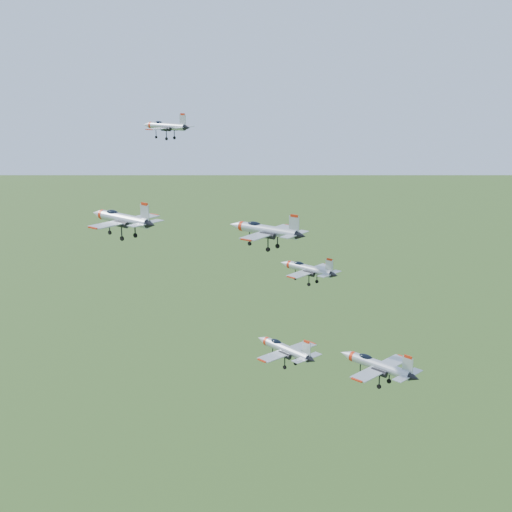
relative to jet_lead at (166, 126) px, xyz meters
The scene contains 6 objects.
jet_lead is the anchor object (origin of this frame).
jet_left_high 27.54m from the jet_lead, 14.39° to the right, with size 13.76×11.38×3.68m.
jet_right_high 34.01m from the jet_lead, 61.00° to the right, with size 11.95×9.97×3.20m.
jet_left_low 33.94m from the jet_lead, ahead, with size 11.32×9.50×3.03m.
jet_right_low 44.45m from the jet_lead, 24.88° to the right, with size 11.18×9.52×3.04m.
jet_trail 52.49m from the jet_lead, 10.01° to the right, with size 13.16×11.10×3.54m.
Camera 1 is at (56.05, -86.26, 151.40)m, focal length 50.00 mm.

